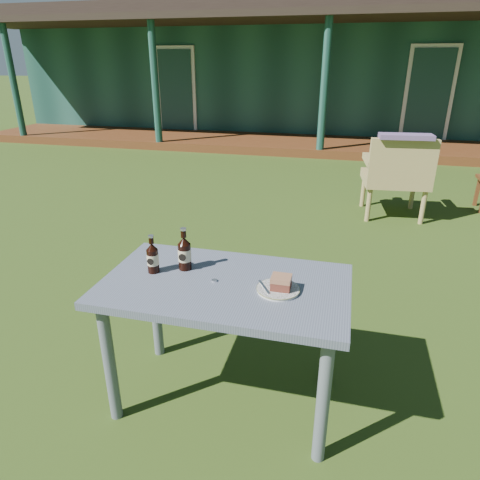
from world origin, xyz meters
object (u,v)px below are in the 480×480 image
(cake_slice, at_px, (281,282))
(cola_bottle_near, at_px, (185,253))
(plate, at_px, (278,289))
(armchair_left, at_px, (397,173))
(cola_bottle_far, at_px, (153,258))
(cafe_table, at_px, (225,300))

(cake_slice, relative_size, cola_bottle_near, 0.41)
(cake_slice, xyz_separation_m, cola_bottle_near, (-0.52, 0.10, 0.05))
(plate, xyz_separation_m, cake_slice, (0.01, 0.00, 0.04))
(armchair_left, bearing_deg, cake_slice, -103.67)
(cola_bottle_far, distance_m, armchair_left, 3.59)
(cola_bottle_near, height_order, armchair_left, cola_bottle_near)
(cake_slice, bearing_deg, cola_bottle_far, 177.13)
(cake_slice, height_order, armchair_left, armchair_left)
(cola_bottle_near, xyz_separation_m, cola_bottle_far, (-0.14, -0.07, -0.01))
(cafe_table, height_order, armchair_left, armchair_left)
(cafe_table, height_order, cola_bottle_far, cola_bottle_far)
(cafe_table, relative_size, cake_slice, 13.04)
(cafe_table, relative_size, cola_bottle_near, 5.31)
(cafe_table, xyz_separation_m, plate, (0.27, -0.02, 0.11))
(cola_bottle_far, relative_size, armchair_left, 0.21)
(plate, bearing_deg, cola_bottle_near, 167.83)
(cafe_table, distance_m, plate, 0.29)
(cake_slice, distance_m, armchair_left, 3.41)
(cola_bottle_far, bearing_deg, cake_slice, -2.87)
(cola_bottle_near, distance_m, cola_bottle_far, 0.16)
(cake_slice, distance_m, cola_bottle_far, 0.66)
(cafe_table, relative_size, cola_bottle_far, 5.97)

